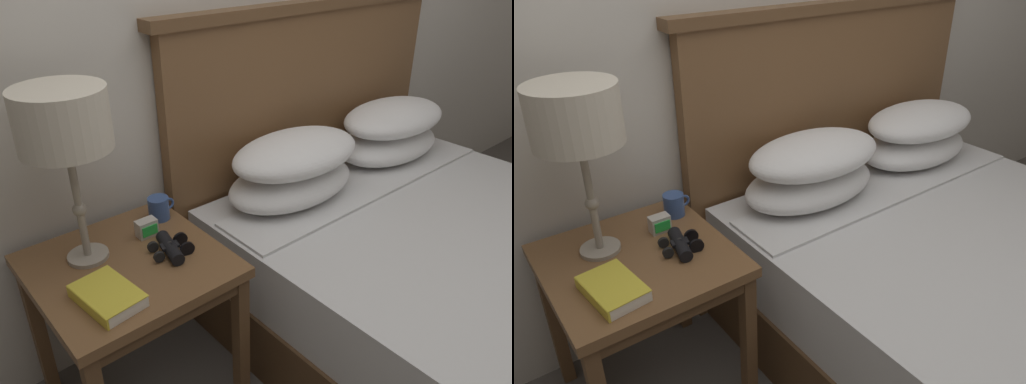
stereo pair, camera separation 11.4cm
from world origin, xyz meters
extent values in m
cube|color=beige|center=(0.00, 0.96, 1.30)|extent=(8.00, 0.06, 2.60)
cube|color=brown|center=(-0.50, 0.60, 0.60)|extent=(0.58, 0.58, 0.04)
cube|color=brown|center=(-0.50, 0.60, 0.56)|extent=(0.55, 0.55, 0.05)
cube|color=brown|center=(-0.24, 0.35, 0.29)|extent=(0.04, 0.04, 0.58)
cube|color=brown|center=(-0.75, 0.86, 0.29)|extent=(0.04, 0.04, 0.58)
cube|color=brown|center=(-0.24, 0.86, 0.29)|extent=(0.04, 0.04, 0.58)
cube|color=#4E3520|center=(0.61, -0.08, 0.14)|extent=(1.48, 1.88, 0.28)
cube|color=silver|center=(0.61, -0.08, 0.42)|extent=(1.45, 1.85, 0.27)
cube|color=silver|center=(0.61, 0.54, 0.56)|extent=(1.42, 0.28, 0.01)
cube|color=brown|center=(0.61, 0.89, 0.62)|extent=(1.55, 0.06, 1.25)
cube|color=brown|center=(0.61, 0.89, 1.27)|extent=(1.63, 0.10, 0.04)
ellipsoid|color=white|center=(0.27, 0.65, 0.63)|extent=(0.60, 0.36, 0.15)
ellipsoid|color=white|center=(0.93, 0.65, 0.63)|extent=(0.60, 0.36, 0.15)
ellipsoid|color=white|center=(0.30, 0.65, 0.76)|extent=(0.60, 0.36, 0.15)
ellipsoid|color=white|center=(0.95, 0.65, 0.76)|extent=(0.60, 0.36, 0.15)
cylinder|color=gray|center=(-0.58, 0.70, 0.62)|extent=(0.13, 0.13, 0.01)
cylinder|color=gray|center=(-0.58, 0.70, 0.81)|extent=(0.02, 0.02, 0.37)
sphere|color=gray|center=(-0.58, 0.70, 0.80)|extent=(0.04, 0.04, 0.04)
cylinder|color=beige|center=(-0.58, 0.70, 1.09)|extent=(0.27, 0.27, 0.18)
cube|color=silver|center=(-0.63, 0.46, 0.64)|extent=(0.16, 0.22, 0.04)
cube|color=gold|center=(-0.63, 0.46, 0.65)|extent=(0.16, 0.22, 0.00)
cube|color=gold|center=(-0.70, 0.45, 0.64)|extent=(0.03, 0.21, 0.04)
cylinder|color=black|center=(-0.38, 0.52, 0.64)|extent=(0.06, 0.10, 0.04)
cylinder|color=black|center=(-0.33, 0.51, 0.64)|extent=(0.05, 0.02, 0.05)
cylinder|color=black|center=(-0.42, 0.53, 0.64)|extent=(0.04, 0.02, 0.04)
cylinder|color=black|center=(-0.36, 0.58, 0.64)|extent=(0.06, 0.10, 0.04)
cylinder|color=black|center=(-0.32, 0.57, 0.64)|extent=(0.05, 0.02, 0.05)
cylinder|color=black|center=(-0.41, 0.59, 0.64)|extent=(0.04, 0.02, 0.04)
cube|color=black|center=(-0.37, 0.55, 0.65)|extent=(0.06, 0.05, 0.01)
cylinder|color=black|center=(-0.37, 0.55, 0.65)|extent=(0.02, 0.01, 0.02)
cylinder|color=#334C84|center=(-0.28, 0.77, 0.66)|extent=(0.08, 0.08, 0.08)
torus|color=#334C84|center=(-0.24, 0.77, 0.66)|extent=(0.05, 0.01, 0.05)
cube|color=#B7B2A8|center=(-0.37, 0.70, 0.65)|extent=(0.07, 0.04, 0.06)
cube|color=green|center=(-0.37, 0.67, 0.65)|extent=(0.06, 0.00, 0.04)
camera|label=1|loc=(-1.03, -0.66, 1.56)|focal=35.00mm
camera|label=2|loc=(-0.94, -0.73, 1.56)|focal=35.00mm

